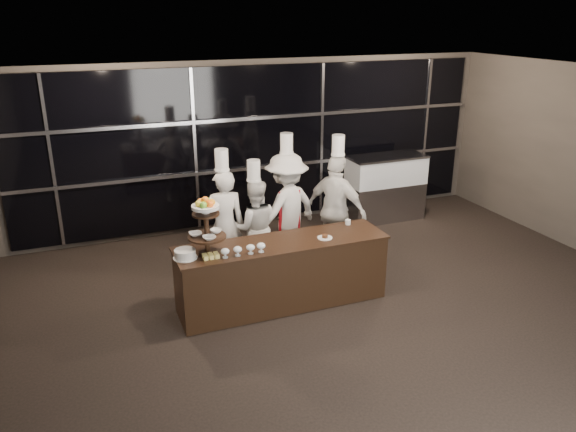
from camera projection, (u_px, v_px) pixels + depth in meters
name	position (u px, v px, depth m)	size (l,w,h in m)	color
room	(415.00, 245.00, 5.80)	(10.00, 10.00, 10.00)	black
window_wall	(260.00, 145.00, 10.11)	(8.60, 0.10, 2.80)	black
buffet_counter	(282.00, 273.00, 7.53)	(2.84, 0.74, 0.92)	black
display_stand	(206.00, 222.00, 6.89)	(0.48, 0.48, 0.74)	black
compotes	(244.00, 249.00, 6.95)	(0.58, 0.11, 0.12)	silver
layer_cake	(185.00, 254.00, 6.87)	(0.30, 0.30, 0.11)	white
pastry_squares	(211.00, 256.00, 6.88)	(0.20, 0.13, 0.05)	#F0E375
small_plate	(325.00, 237.00, 7.48)	(0.20, 0.20, 0.05)	white
chef_cup	(348.00, 222.00, 7.96)	(0.08, 0.08, 0.07)	white
display_case	(385.00, 184.00, 10.62)	(1.47, 0.64, 1.24)	#A5A5AA
chef_a	(224.00, 224.00, 8.15)	(0.63, 0.43, 1.97)	silver
chef_b	(255.00, 227.00, 8.35)	(0.82, 0.70, 1.77)	silver
chef_c	(287.00, 209.00, 8.65)	(1.32, 1.05, 2.08)	silver
chef_d	(336.00, 210.00, 8.63)	(0.92, 1.10, 2.06)	white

